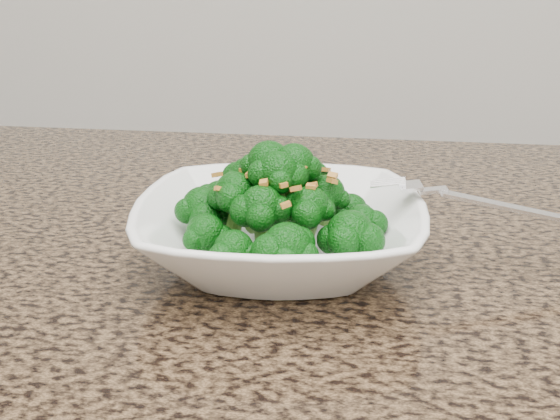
# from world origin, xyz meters

# --- Properties ---
(granite_counter) EXTENTS (1.64, 1.04, 0.03)m
(granite_counter) POSITION_xyz_m (0.00, 0.30, 0.89)
(granite_counter) COLOR brown
(granite_counter) RESTS_ON cabinet
(bowl) EXTENTS (0.27, 0.27, 0.06)m
(bowl) POSITION_xyz_m (-0.00, 0.34, 0.93)
(bowl) COLOR white
(bowl) RESTS_ON granite_counter
(broccoli_pile) EXTENTS (0.21, 0.21, 0.07)m
(broccoli_pile) POSITION_xyz_m (-0.00, 0.34, 0.99)
(broccoli_pile) COLOR #084D0A
(broccoli_pile) RESTS_ON bowl
(garlic_topping) EXTENTS (0.13, 0.13, 0.01)m
(garlic_topping) POSITION_xyz_m (-0.00, 0.34, 1.03)
(garlic_topping) COLOR #CB8731
(garlic_topping) RESTS_ON broccoli_pile
(fork) EXTENTS (0.19, 0.05, 0.01)m
(fork) POSITION_xyz_m (0.13, 0.37, 0.97)
(fork) COLOR silver
(fork) RESTS_ON bowl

